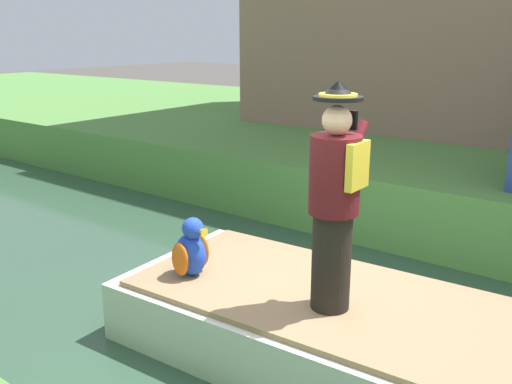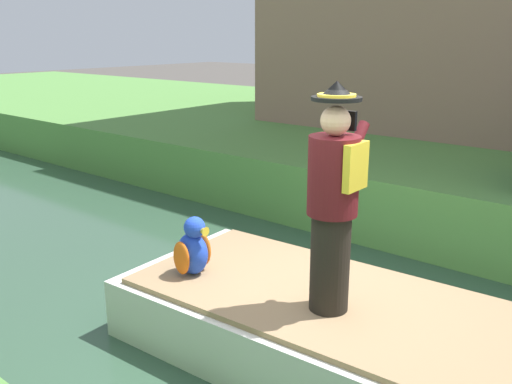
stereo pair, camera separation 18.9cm
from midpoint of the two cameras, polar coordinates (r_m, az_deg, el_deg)
ground_plane at (r=5.32m, az=5.14°, el=-16.99°), size 80.00×80.00×0.00m
canal_water at (r=5.29m, az=5.16°, el=-16.53°), size 5.20×48.00×0.10m
boat at (r=4.97m, az=8.53°, el=-14.23°), size 2.03×4.29×0.61m
person_pirate at (r=4.35m, az=6.91°, el=-0.85°), size 0.61×0.42×1.85m
parrot_plush at (r=5.20m, az=-7.77°, el=-6.00°), size 0.36×0.34×0.57m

